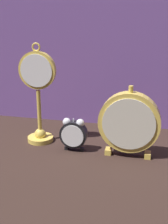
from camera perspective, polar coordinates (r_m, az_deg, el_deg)
name	(u,v)px	position (r m, az deg, el deg)	size (l,w,h in m)	color
ground_plane	(78,158)	(1.01, -1.04, -8.36)	(4.00, 4.00, 0.00)	black
fabric_backdrop_drape	(99,45)	(1.23, 2.67, 12.19)	(1.42, 0.01, 0.64)	#6B478E
pocket_watch_on_stand	(38,96)	(1.09, -8.34, 2.83)	(0.13, 0.09, 0.35)	gold
alarm_clock_twin_bell	(74,133)	(1.03, -1.93, -3.86)	(0.09, 0.03, 0.11)	black
mantel_clock_silver	(129,123)	(0.99, 8.26, -1.97)	(0.19, 0.04, 0.23)	gold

